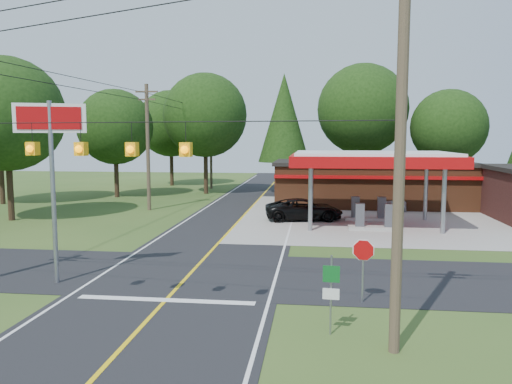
# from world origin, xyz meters

# --- Properties ---
(ground) EXTENTS (120.00, 120.00, 0.00)m
(ground) POSITION_xyz_m (0.00, 0.00, 0.00)
(ground) COLOR #2B4A1A
(ground) RESTS_ON ground
(main_highway) EXTENTS (8.00, 120.00, 0.02)m
(main_highway) POSITION_xyz_m (0.00, 0.00, 0.01)
(main_highway) COLOR black
(main_highway) RESTS_ON ground
(cross_road) EXTENTS (70.00, 7.00, 0.02)m
(cross_road) POSITION_xyz_m (0.00, 0.00, 0.01)
(cross_road) COLOR black
(cross_road) RESTS_ON ground
(lane_center_yellow) EXTENTS (0.15, 110.00, 0.00)m
(lane_center_yellow) POSITION_xyz_m (0.00, 0.00, 0.03)
(lane_center_yellow) COLOR yellow
(lane_center_yellow) RESTS_ON main_highway
(gas_canopy) EXTENTS (10.60, 7.40, 4.88)m
(gas_canopy) POSITION_xyz_m (9.00, 13.00, 4.27)
(gas_canopy) COLOR gray
(gas_canopy) RESTS_ON ground
(convenience_store) EXTENTS (16.40, 7.55, 3.80)m
(convenience_store) POSITION_xyz_m (10.00, 22.98, 1.92)
(convenience_store) COLOR brown
(convenience_store) RESTS_ON ground
(utility_pole_near_right) EXTENTS (1.80, 0.30, 11.50)m
(utility_pole_near_right) POSITION_xyz_m (7.50, -7.00, 5.96)
(utility_pole_near_right) COLOR #473828
(utility_pole_near_right) RESTS_ON ground
(utility_pole_far_left) EXTENTS (1.80, 0.30, 10.00)m
(utility_pole_far_left) POSITION_xyz_m (-8.00, 18.00, 5.20)
(utility_pole_far_left) COLOR #473828
(utility_pole_far_left) RESTS_ON ground
(utility_pole_north) EXTENTS (0.30, 0.30, 9.50)m
(utility_pole_north) POSITION_xyz_m (-6.50, 35.00, 4.75)
(utility_pole_north) COLOR #473828
(utility_pole_north) RESTS_ON ground
(overhead_beacons) EXTENTS (17.04, 2.04, 1.03)m
(overhead_beacons) POSITION_xyz_m (-1.00, -6.00, 6.21)
(overhead_beacons) COLOR black
(overhead_beacons) RESTS_ON ground
(treeline_backdrop) EXTENTS (70.27, 51.59, 13.30)m
(treeline_backdrop) POSITION_xyz_m (0.82, 24.01, 7.49)
(treeline_backdrop) COLOR #332316
(treeline_backdrop) RESTS_ON ground
(suv_car) EXTENTS (6.19, 6.19, 1.51)m
(suv_car) POSITION_xyz_m (4.50, 14.50, 0.75)
(suv_car) COLOR black
(suv_car) RESTS_ON ground
(sedan_car) EXTENTS (5.49, 5.49, 1.49)m
(sedan_car) POSITION_xyz_m (12.00, 21.00, 0.74)
(sedan_car) COLOR white
(sedan_car) RESTS_ON ground
(big_stop_sign) EXTENTS (2.57, 0.96, 7.26)m
(big_stop_sign) POSITION_xyz_m (-5.00, -2.01, 5.45)
(big_stop_sign) COLOR gray
(big_stop_sign) RESTS_ON ground
(octagonal_stop_sign) EXTENTS (0.79, 0.25, 2.32)m
(octagonal_stop_sign) POSITION_xyz_m (7.00, -3.01, 1.73)
(octagonal_stop_sign) COLOR gray
(octagonal_stop_sign) RESTS_ON ground
(route_sign_post) EXTENTS (0.49, 0.11, 2.42)m
(route_sign_post) POSITION_xyz_m (5.80, -6.02, 1.45)
(route_sign_post) COLOR gray
(route_sign_post) RESTS_ON ground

